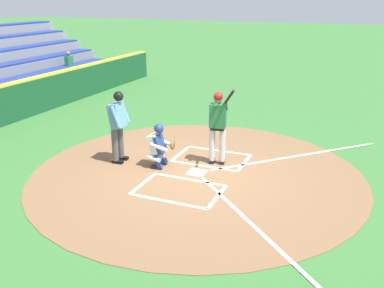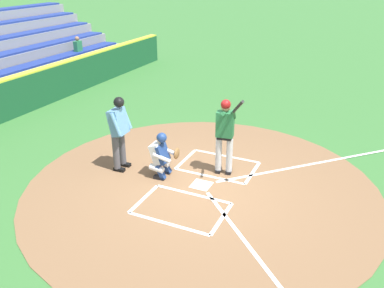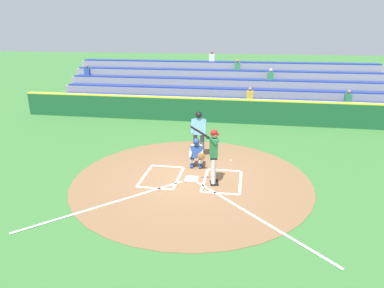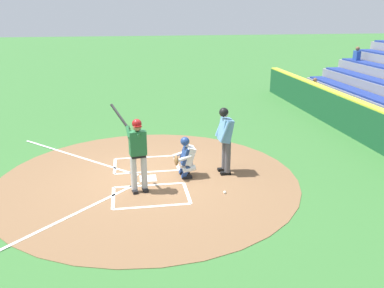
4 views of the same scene
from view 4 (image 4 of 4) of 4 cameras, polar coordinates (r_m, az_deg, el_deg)
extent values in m
plane|color=#387033|center=(10.99, -6.19, -4.90)|extent=(120.00, 120.00, 0.00)
cylinder|color=brown|center=(10.99, -6.19, -4.87)|extent=(8.00, 8.00, 0.01)
cube|color=white|center=(10.98, -6.19, -4.82)|extent=(0.44, 0.44, 0.01)
cube|color=white|center=(10.11, -0.70, -6.86)|extent=(1.20, 0.08, 0.01)
cube|color=white|center=(10.03, -11.01, -7.44)|extent=(1.20, 0.08, 0.01)
cube|color=white|center=(10.57, -6.04, -5.78)|extent=(0.08, 1.80, 0.01)
cube|color=white|center=(9.49, -5.60, -8.74)|extent=(0.08, 1.80, 0.01)
cube|color=white|center=(12.02, -2.19, -2.61)|extent=(1.20, 0.08, 0.01)
cube|color=white|center=(11.95, -10.80, -3.07)|extent=(1.20, 0.08, 0.01)
cube|color=white|center=(11.40, -6.32, -3.94)|extent=(0.08, 1.80, 0.01)
cube|color=white|center=(12.51, -6.63, -1.86)|extent=(0.08, 1.80, 0.01)
cube|color=white|center=(13.03, -15.99, -1.63)|extent=(3.73, 3.73, 0.01)
cube|color=white|center=(9.23, -18.74, -10.55)|extent=(3.73, 3.73, 0.01)
cylinder|color=#BCBCBC|center=(10.11, -6.75, -3.97)|extent=(0.15, 0.15, 0.84)
cube|color=black|center=(10.26, -6.60, -6.40)|extent=(0.28, 0.16, 0.09)
cylinder|color=#BCBCBC|center=(10.07, -8.19, -4.15)|extent=(0.15, 0.15, 0.84)
cube|color=black|center=(10.21, -8.03, -6.58)|extent=(0.28, 0.16, 0.09)
cube|color=black|center=(9.92, -7.58, -1.55)|extent=(0.28, 0.37, 0.10)
cube|color=#236638|center=(9.82, -7.66, 0.15)|extent=(0.31, 0.44, 0.60)
sphere|color=#9E7051|center=(9.68, -7.73, 2.42)|extent=(0.21, 0.21, 0.21)
sphere|color=maroon|center=(9.68, -7.78, 2.84)|extent=(0.23, 0.23, 0.23)
cube|color=maroon|center=(9.58, -7.63, 2.48)|extent=(0.14, 0.19, 0.02)
cylinder|color=#236638|center=(9.78, -7.70, 1.80)|extent=(0.44, 0.16, 0.21)
cylinder|color=#236638|center=(9.75, -8.91, 1.68)|extent=(0.28, 0.13, 0.29)
cylinder|color=black|center=(9.99, -10.11, 3.82)|extent=(0.63, 0.47, 0.53)
cylinder|color=black|center=(9.78, -8.89, 2.10)|extent=(0.10, 0.11, 0.08)
cube|color=black|center=(10.91, -0.69, -4.70)|extent=(0.14, 0.27, 0.09)
cube|color=navy|center=(10.84, -0.90, -3.96)|extent=(0.14, 0.25, 0.37)
cylinder|color=silver|center=(10.83, -0.38, -3.53)|extent=(0.17, 0.37, 0.21)
cube|color=black|center=(11.20, -1.04, -4.07)|extent=(0.14, 0.27, 0.09)
cube|color=navy|center=(11.13, -1.25, -3.35)|extent=(0.14, 0.25, 0.37)
cylinder|color=silver|center=(11.12, -0.75, -2.92)|extent=(0.17, 0.37, 0.21)
cube|color=silver|center=(10.86, -0.52, -1.55)|extent=(0.42, 0.38, 0.52)
cube|color=navy|center=(10.84, -1.09, -1.60)|extent=(0.43, 0.24, 0.46)
sphere|color=tan|center=(10.72, -0.89, 0.28)|extent=(0.21, 0.21, 0.21)
sphere|color=navy|center=(10.71, -1.00, 0.37)|extent=(0.24, 0.24, 0.24)
cylinder|color=silver|center=(10.65, -1.18, -2.08)|extent=(0.12, 0.45, 0.20)
cylinder|color=silver|center=(11.02, -1.61, -1.37)|extent=(0.12, 0.45, 0.20)
ellipsoid|color=brown|center=(10.62, -2.24, -2.32)|extent=(0.29, 0.12, 0.28)
cylinder|color=#4C4C51|center=(11.04, 5.04, -1.89)|extent=(0.16, 0.16, 0.86)
cube|color=black|center=(11.20, 4.73, -4.14)|extent=(0.14, 0.29, 0.09)
cylinder|color=#4C4C51|center=(11.29, 4.63, -1.40)|extent=(0.16, 0.16, 0.86)
cube|color=black|center=(11.44, 4.33, -3.61)|extent=(0.14, 0.29, 0.09)
cube|color=#5B8EB7|center=(10.92, 4.73, 1.99)|extent=(0.46, 0.38, 0.66)
sphere|color=beige|center=(10.79, 4.59, 4.37)|extent=(0.22, 0.22, 0.22)
sphere|color=black|center=(10.78, 4.49, 4.47)|extent=(0.25, 0.25, 0.25)
cylinder|color=#5B8EB7|center=(10.67, 4.69, 1.76)|extent=(0.11, 0.29, 0.56)
cylinder|color=#5B8EB7|center=(11.11, 3.99, 2.46)|extent=(0.11, 0.29, 0.56)
sphere|color=white|center=(10.10, 4.62, -6.79)|extent=(0.07, 0.07, 0.07)
cube|color=yellow|center=(20.52, 16.84, 7.68)|extent=(0.36, 0.22, 0.46)
sphere|color=brown|center=(20.47, 16.93, 8.61)|extent=(0.20, 0.20, 0.20)
cube|color=#284C9E|center=(22.35, 22.17, 11.46)|extent=(0.36, 0.22, 0.46)
sphere|color=brown|center=(22.31, 22.28, 12.32)|extent=(0.20, 0.20, 0.20)
camera|label=1|loc=(19.11, -19.40, 16.80)|focal=39.55mm
camera|label=2|loc=(17.60, -19.06, 18.57)|focal=37.31mm
camera|label=3|loc=(12.86, -60.67, 11.61)|focal=31.26mm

